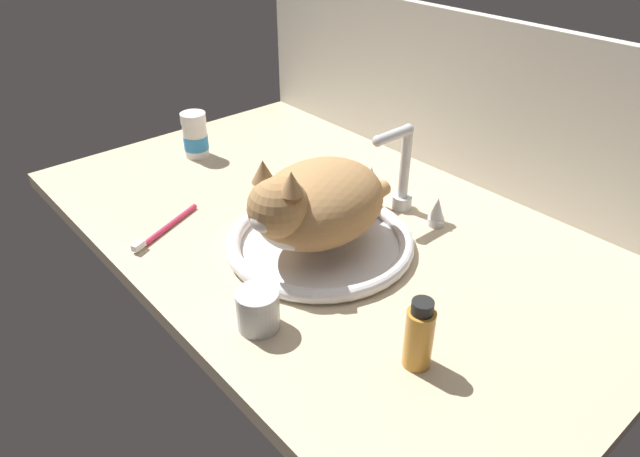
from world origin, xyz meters
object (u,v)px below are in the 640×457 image
(toothbrush, at_px, (165,228))
(metal_jar, at_px, (258,310))
(faucet, at_px, (401,178))
(amber_bottle, at_px, (419,335))
(sink_basin, at_px, (320,242))
(cat, at_px, (313,204))
(pill_bottle, at_px, (195,136))

(toothbrush, bearing_deg, metal_jar, -3.66)
(faucet, xyz_separation_m, amber_bottle, (0.30, -0.30, -0.02))
(metal_jar, distance_m, toothbrush, 0.33)
(faucet, height_order, amber_bottle, faucet)
(sink_basin, height_order, cat, cat)
(metal_jar, bearing_deg, faucet, 103.37)
(cat, bearing_deg, amber_bottle, -12.99)
(amber_bottle, bearing_deg, faucet, 135.60)
(pill_bottle, bearing_deg, sink_basin, -4.05)
(pill_bottle, distance_m, metal_jar, 0.63)
(sink_basin, height_order, toothbrush, sink_basin)
(faucet, height_order, pill_bottle, faucet)
(pill_bottle, distance_m, toothbrush, 0.34)
(faucet, relative_size, toothbrush, 1.22)
(cat, relative_size, pill_bottle, 3.33)
(amber_bottle, relative_size, metal_jar, 1.67)
(cat, distance_m, amber_bottle, 0.31)
(pill_bottle, relative_size, metal_jar, 1.63)
(faucet, relative_size, pill_bottle, 1.96)
(cat, height_order, metal_jar, cat)
(faucet, distance_m, metal_jar, 0.43)
(cat, xyz_separation_m, amber_bottle, (0.30, -0.07, -0.05))
(pill_bottle, bearing_deg, toothbrush, -41.12)
(pill_bottle, bearing_deg, faucet, 19.89)
(amber_bottle, distance_m, pill_bottle, 0.79)
(faucet, distance_m, cat, 0.23)
(cat, relative_size, toothbrush, 2.08)
(faucet, xyz_separation_m, metal_jar, (0.10, -0.42, -0.04))
(faucet, xyz_separation_m, cat, (0.00, -0.23, 0.03))
(sink_basin, height_order, faucet, faucet)
(metal_jar, bearing_deg, amber_bottle, 30.49)
(sink_basin, relative_size, toothbrush, 1.99)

